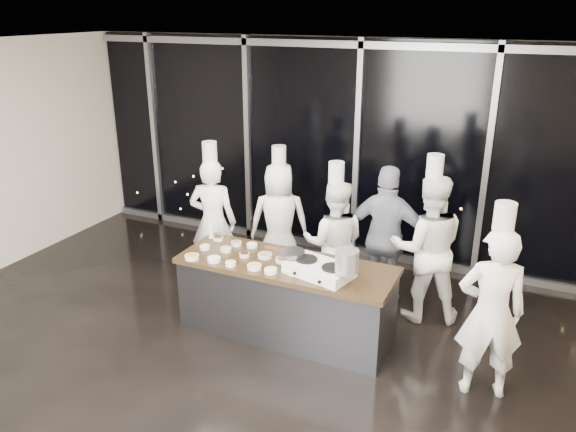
% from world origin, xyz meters
% --- Properties ---
extents(ground, '(9.00, 9.00, 0.00)m').
position_xyz_m(ground, '(0.00, 0.00, 0.00)').
color(ground, black).
rests_on(ground, ground).
extents(room_shell, '(9.02, 7.02, 3.21)m').
position_xyz_m(room_shell, '(0.18, 0.00, 2.25)').
color(room_shell, beige).
rests_on(room_shell, ground).
extents(window_wall, '(8.90, 0.11, 3.20)m').
position_xyz_m(window_wall, '(0.00, 3.43, 1.60)').
color(window_wall, black).
rests_on(window_wall, ground).
extents(demo_counter, '(2.46, 0.86, 0.90)m').
position_xyz_m(demo_counter, '(0.00, 0.90, 0.45)').
color(demo_counter, '#3C3C42').
rests_on(demo_counter, ground).
extents(stove, '(0.78, 0.58, 0.14)m').
position_xyz_m(stove, '(0.45, 0.78, 0.96)').
color(stove, white).
rests_on(stove, demo_counter).
extents(frying_pan, '(0.50, 0.33, 0.05)m').
position_xyz_m(frying_pan, '(0.09, 0.85, 1.06)').
color(frying_pan, slate).
rests_on(frying_pan, stove).
extents(stock_pot, '(0.29, 0.29, 0.24)m').
position_xyz_m(stock_pot, '(0.78, 0.69, 1.16)').
color(stock_pot, '#ABABAD').
rests_on(stock_pot, stove).
extents(prep_bowls, '(1.35, 0.74, 0.05)m').
position_xyz_m(prep_bowls, '(-0.51, 0.81, 0.93)').
color(prep_bowls, silver).
rests_on(prep_bowls, demo_counter).
extents(squeeze_bottle, '(0.06, 0.06, 0.21)m').
position_xyz_m(squeeze_bottle, '(-1.14, 1.17, 1.00)').
color(squeeze_bottle, white).
rests_on(squeeze_bottle, demo_counter).
extents(chef_far_left, '(0.72, 0.56, 1.97)m').
position_xyz_m(chef_far_left, '(-1.45, 1.72, 0.89)').
color(chef_far_left, white).
rests_on(chef_far_left, ground).
extents(chef_left, '(0.95, 0.80, 1.88)m').
position_xyz_m(chef_left, '(-0.71, 2.23, 0.84)').
color(chef_left, white).
rests_on(chef_left, ground).
extents(chef_center, '(0.93, 0.81, 1.86)m').
position_xyz_m(chef_center, '(0.24, 1.83, 0.83)').
color(chef_center, white).
rests_on(chef_center, ground).
extents(guest, '(1.09, 0.48, 1.83)m').
position_xyz_m(guest, '(0.85, 2.03, 0.92)').
color(guest, '#161F3D').
rests_on(guest, ground).
extents(chef_right, '(1.06, 0.94, 2.05)m').
position_xyz_m(chef_right, '(1.36, 1.94, 0.92)').
color(chef_right, white).
rests_on(chef_right, ground).
extents(chef_side, '(0.73, 0.58, 1.98)m').
position_xyz_m(chef_side, '(2.20, 0.73, 0.89)').
color(chef_side, white).
rests_on(chef_side, ground).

